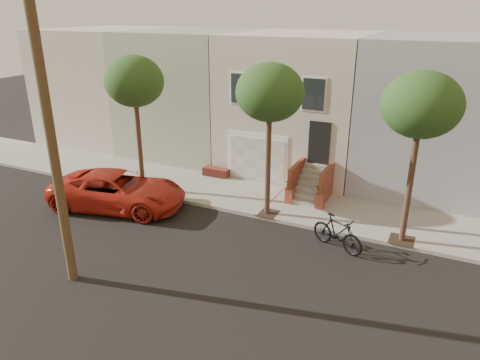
% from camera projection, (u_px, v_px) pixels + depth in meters
% --- Properties ---
extents(ground, '(90.00, 90.00, 0.00)m').
position_uv_depth(ground, '(201.00, 253.00, 16.13)').
color(ground, black).
rests_on(ground, ground).
extents(sidewalk, '(40.00, 3.70, 0.15)m').
position_uv_depth(sidewalk, '(259.00, 198.00, 20.61)').
color(sidewalk, gray).
rests_on(sidewalk, ground).
extents(house_row, '(33.10, 11.70, 7.00)m').
position_uv_depth(house_row, '(302.00, 100.00, 24.23)').
color(house_row, '#BAB19F').
rests_on(house_row, sidewalk).
extents(tree_left, '(2.70, 2.57, 6.30)m').
position_uv_depth(tree_left, '(134.00, 82.00, 19.72)').
color(tree_left, '#2D2116').
rests_on(tree_left, sidewalk).
extents(tree_mid, '(2.70, 2.57, 6.30)m').
position_uv_depth(tree_mid, '(270.00, 93.00, 17.11)').
color(tree_mid, '#2D2116').
rests_on(tree_mid, sidewalk).
extents(tree_right, '(2.70, 2.57, 6.30)m').
position_uv_depth(tree_right, '(422.00, 106.00, 14.90)').
color(tree_right, '#2D2116').
rests_on(tree_right, sidewalk).
extents(utility_pole, '(23.60, 1.22, 10.00)m').
position_uv_depth(utility_pole, '(474.00, 187.00, 8.35)').
color(utility_pole, '#3F301D').
rests_on(utility_pole, ground).
extents(pickup_truck, '(6.41, 3.99, 1.65)m').
position_uv_depth(pickup_truck, '(118.00, 190.00, 19.55)').
color(pickup_truck, red).
rests_on(pickup_truck, ground).
extents(motorcycle, '(2.25, 1.43, 1.31)m').
position_uv_depth(motorcycle, '(337.00, 233.00, 16.23)').
color(motorcycle, black).
rests_on(motorcycle, ground).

